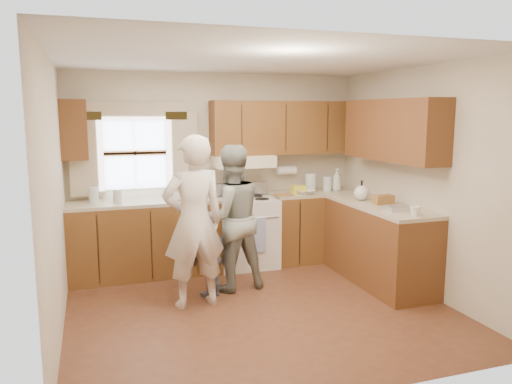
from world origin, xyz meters
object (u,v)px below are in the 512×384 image
object	(u,v)px
child	(212,258)
woman_right	(230,218)
stove	(246,231)
woman_left	(194,222)

from	to	relation	value
child	woman_right	bearing A→B (deg)	-174.54
stove	woman_left	xyz separation A→B (m)	(-0.91, -1.15, 0.43)
woman_left	woman_right	world-z (taller)	woman_left
woman_right	woman_left	bearing A→B (deg)	30.18
woman_left	woman_right	xyz separation A→B (m)	(0.50, 0.38, -0.07)
stove	woman_left	distance (m)	1.53
stove	woman_right	world-z (taller)	woman_right
woman_left	child	xyz separation A→B (m)	(0.23, 0.20, -0.46)
woman_left	child	distance (m)	0.55
woman_left	woman_right	bearing A→B (deg)	-148.81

